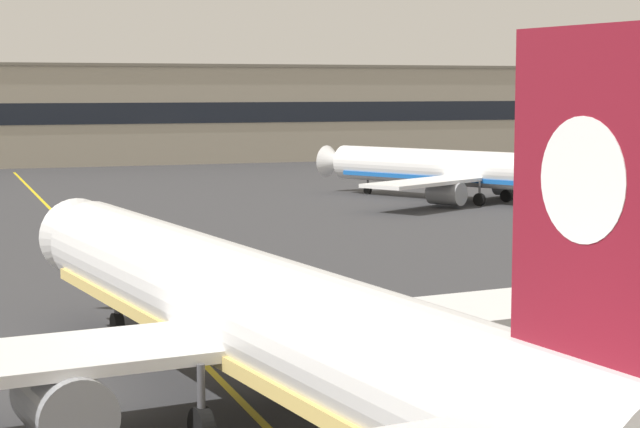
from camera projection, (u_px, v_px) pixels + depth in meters
taxiway_centreline at (141, 301)px, 56.33m from camera, size 4.66×179.95×0.01m
airliner_foreground at (257, 317)px, 35.51m from camera, size 32.35×41.48×11.65m
airliner_background at (478, 171)px, 103.70m from camera, size 26.44×32.94×10.17m
safety_cone_by_nose_gear at (186, 313)px, 51.95m from camera, size 0.44×0.44×0.55m
terminal_building at (74, 114)px, 155.09m from camera, size 143.20×12.40×13.65m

